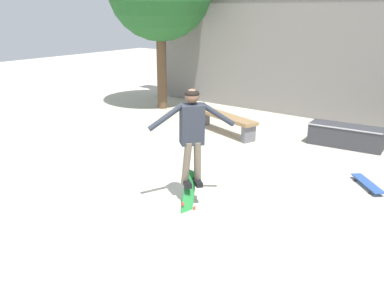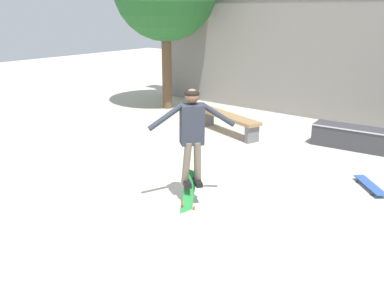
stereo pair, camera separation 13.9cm
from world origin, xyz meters
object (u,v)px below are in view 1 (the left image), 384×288
(skater, at_px, (192,129))
(park_bench, at_px, (225,119))
(skateboard_flipping, at_px, (189,192))
(skateboard_resting, at_px, (367,183))
(skate_ledge, at_px, (346,136))

(skater, bearing_deg, park_bench, 155.42)
(skater, xyz_separation_m, skateboard_flipping, (0.00, -0.08, -0.99))
(park_bench, bearing_deg, skateboard_resting, -0.72)
(skateboard_flipping, bearing_deg, park_bench, 176.46)
(park_bench, height_order, skater, skater)
(skateboard_resting, bearing_deg, skateboard_flipping, -82.68)
(park_bench, xyz_separation_m, skate_ledge, (2.69, 0.73, -0.11))
(skate_ledge, height_order, skateboard_resting, skate_ledge)
(skateboard_flipping, bearing_deg, skater, 153.72)
(skate_ledge, height_order, skater, skater)
(skateboard_resting, bearing_deg, skater, -83.74)
(park_bench, distance_m, skate_ledge, 2.79)
(park_bench, xyz_separation_m, skater, (1.75, -3.59, 0.86))
(skate_ledge, relative_size, skater, 1.07)
(skater, height_order, skateboard_flipping, skater)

